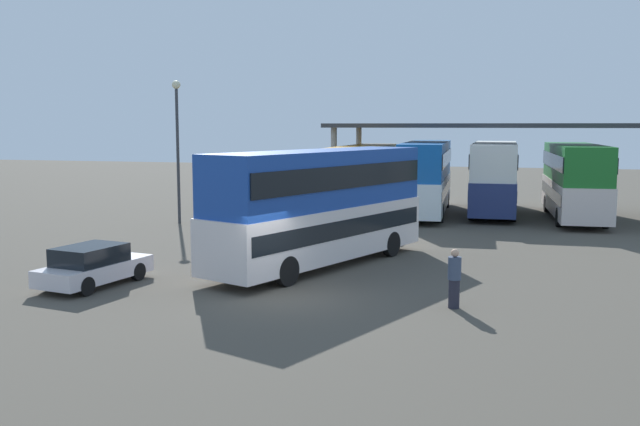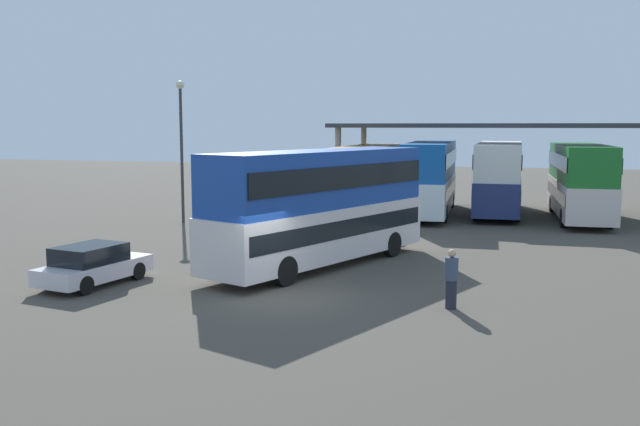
% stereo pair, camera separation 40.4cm
% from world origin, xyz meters
% --- Properties ---
extents(ground_plane, '(140.00, 140.00, 0.00)m').
position_xyz_m(ground_plane, '(0.00, 0.00, 0.00)').
color(ground_plane, '#4A453C').
extents(double_decker_main, '(6.17, 10.79, 4.32)m').
position_xyz_m(double_decker_main, '(-0.23, 4.85, 2.37)').
color(double_decker_main, silver).
rests_on(double_decker_main, ground_plane).
extents(parked_hatchback, '(2.33, 4.15, 1.35)m').
position_xyz_m(parked_hatchback, '(-6.53, -0.28, 0.67)').
color(parked_hatchback, silver).
rests_on(parked_hatchback, ground_plane).
extents(double_decker_near_canopy, '(2.49, 10.28, 4.03)m').
position_xyz_m(double_decker_near_canopy, '(-1.86, 20.11, 2.22)').
color(double_decker_near_canopy, white).
rests_on(double_decker_near_canopy, ground_plane).
extents(double_decker_mid_row, '(2.95, 11.44, 4.25)m').
position_xyz_m(double_decker_mid_row, '(1.70, 21.34, 2.33)').
color(double_decker_mid_row, white).
rests_on(double_decker_mid_row, ground_plane).
extents(double_decker_far_right, '(2.64, 10.31, 4.20)m').
position_xyz_m(double_decker_far_right, '(5.57, 22.58, 2.30)').
color(double_decker_far_right, navy).
rests_on(double_decker_far_right, ground_plane).
extents(double_decker_end_of_row, '(3.07, 10.84, 4.17)m').
position_xyz_m(double_decker_end_of_row, '(9.96, 21.27, 2.29)').
color(double_decker_end_of_row, silver).
rests_on(double_decker_end_of_row, ground_plane).
extents(depot_canopy, '(23.18, 8.42, 5.33)m').
position_xyz_m(depot_canopy, '(7.14, 21.89, 5.01)').
color(depot_canopy, '#33353A').
rests_on(depot_canopy, ground_plane).
extents(lamppost_tall, '(0.44, 0.44, 7.55)m').
position_xyz_m(lamppost_tall, '(-10.55, 13.91, 4.78)').
color(lamppost_tall, '#33353A').
rests_on(lamppost_tall, ground_plane).
extents(pedestrian_waiting, '(0.38, 0.38, 1.73)m').
position_xyz_m(pedestrian_waiting, '(5.10, -0.00, 0.86)').
color(pedestrian_waiting, '#262633').
rests_on(pedestrian_waiting, ground_plane).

